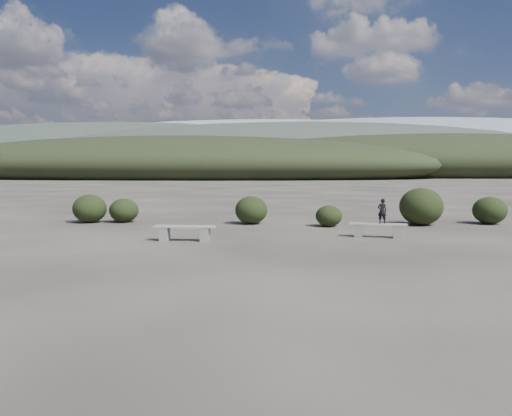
{
  "coord_description": "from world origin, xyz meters",
  "views": [
    {
      "loc": [
        0.63,
        -11.73,
        2.36
      ],
      "look_at": [
        -0.54,
        3.5,
        1.1
      ],
      "focal_mm": 35.0,
      "sensor_mm": 36.0,
      "label": 1
    }
  ],
  "objects": [
    {
      "name": "shrub_b",
      "position": [
        -1.14,
        8.74,
        0.58
      ],
      "size": [
        1.34,
        1.34,
        1.15
      ],
      "primitive_type": "ellipsoid",
      "color": "black",
      "rests_on": "ground"
    },
    {
      "name": "shrub_d",
      "position": [
        5.76,
        8.84,
        0.76
      ],
      "size": [
        1.74,
        1.74,
        1.52
      ],
      "primitive_type": "ellipsoid",
      "color": "black",
      "rests_on": "ground"
    },
    {
      "name": "bench_left",
      "position": [
        -2.85,
        3.82,
        0.3
      ],
      "size": [
        1.97,
        0.42,
        0.49
      ],
      "rotation": [
        0.0,
        0.0,
        -0.01
      ],
      "color": "slate",
      "rests_on": "ground"
    },
    {
      "name": "shrub_a",
      "position": [
        -6.62,
        8.97,
        0.51
      ],
      "size": [
        1.24,
        1.24,
        1.01
      ],
      "primitive_type": "ellipsoid",
      "color": "black",
      "rests_on": "ground"
    },
    {
      "name": "seated_person",
      "position": [
        3.56,
        5.08,
        0.89
      ],
      "size": [
        0.32,
        0.23,
        0.84
      ],
      "primitive_type": "imported",
      "rotation": [
        0.0,
        0.0,
        3.24
      ],
      "color": "black",
      "rests_on": "bench_right"
    },
    {
      "name": "bench_right",
      "position": [
        3.43,
        5.1,
        0.29
      ],
      "size": [
        1.94,
        0.71,
        0.48
      ],
      "rotation": [
        0.0,
        0.0,
        -0.17
      ],
      "color": "slate",
      "rests_on": "ground"
    },
    {
      "name": "ground",
      "position": [
        0.0,
        0.0,
        0.0
      ],
      "size": [
        1200.0,
        1200.0,
        0.0
      ],
      "primitive_type": "plane",
      "color": "#2A2520",
      "rests_on": "ground"
    },
    {
      "name": "shrub_e",
      "position": [
        8.7,
        9.48,
        0.57
      ],
      "size": [
        1.36,
        1.36,
        1.13
      ],
      "primitive_type": "ellipsoid",
      "color": "black",
      "rests_on": "ground"
    },
    {
      "name": "mountain_ridges",
      "position": [
        -7.48,
        339.06,
        10.84
      ],
      "size": [
        500.0,
        400.0,
        56.0
      ],
      "color": "black",
      "rests_on": "ground"
    },
    {
      "name": "shrub_f",
      "position": [
        -8.02,
        8.72,
        0.6
      ],
      "size": [
        1.41,
        1.41,
        1.19
      ],
      "primitive_type": "ellipsoid",
      "color": "black",
      "rests_on": "ground"
    },
    {
      "name": "shrub_c",
      "position": [
        2.01,
        8.08,
        0.42
      ],
      "size": [
        1.05,
        1.05,
        0.84
      ],
      "primitive_type": "ellipsoid",
      "color": "black",
      "rests_on": "ground"
    }
  ]
}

